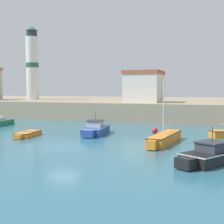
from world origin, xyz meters
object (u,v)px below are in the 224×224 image
mooring_buoy (155,130)px  harbor_shed_mid_row (144,86)px  dinghy_orange_0 (27,134)px  lighthouse (32,64)px  sailboat_orange_5 (164,138)px  motorboat_blue_2 (96,129)px  motorboat_black_1 (212,155)px

mooring_buoy → harbor_shed_mid_row: size_ratio=0.12×
dinghy_orange_0 → harbor_shed_mid_row: bearing=73.8°
lighthouse → sailboat_orange_5: bearing=-39.2°
dinghy_orange_0 → motorboat_blue_2: bearing=34.2°
motorboat_blue_2 → harbor_shed_mid_row: 17.53m
mooring_buoy → harbor_shed_mid_row: 15.78m
mooring_buoy → lighthouse: 36.35m
mooring_buoy → lighthouse: lighthouse is taller
lighthouse → harbor_shed_mid_row: bearing=-13.1°
mooring_buoy → motorboat_blue_2: bearing=-153.4°
motorboat_black_1 → sailboat_orange_5: size_ratio=0.80×
motorboat_blue_2 → mooring_buoy: (5.53, 2.77, -0.22)m
lighthouse → motorboat_black_1: bearing=-41.5°
motorboat_black_1 → motorboat_blue_2: bearing=143.3°
motorboat_blue_2 → mooring_buoy: motorboat_blue_2 is taller
motorboat_black_1 → mooring_buoy: motorboat_black_1 is taller
mooring_buoy → lighthouse: size_ratio=0.04×
dinghy_orange_0 → lighthouse: 33.20m
dinghy_orange_0 → motorboat_blue_2: (5.59, 3.80, 0.28)m
motorboat_black_1 → motorboat_blue_2: (-11.93, 8.90, 0.03)m
sailboat_orange_5 → dinghy_orange_0: bearing=-176.5°
mooring_buoy → harbor_shed_mid_row: bearing=109.8°
mooring_buoy → harbor_shed_mid_row: harbor_shed_mid_row is taller
lighthouse → mooring_buoy: bearing=-34.2°
sailboat_orange_5 → lighthouse: bearing=140.8°
mooring_buoy → dinghy_orange_0: bearing=-149.4°
motorboat_blue_2 → harbor_shed_mid_row: harbor_shed_mid_row is taller
motorboat_black_1 → lighthouse: size_ratio=0.39×
sailboat_orange_5 → mooring_buoy: bearing=110.8°
motorboat_black_1 → motorboat_blue_2: motorboat_blue_2 is taller
mooring_buoy → lighthouse: (-29.10, 19.75, 9.22)m
motorboat_black_1 → harbor_shed_mid_row: size_ratio=1.03×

